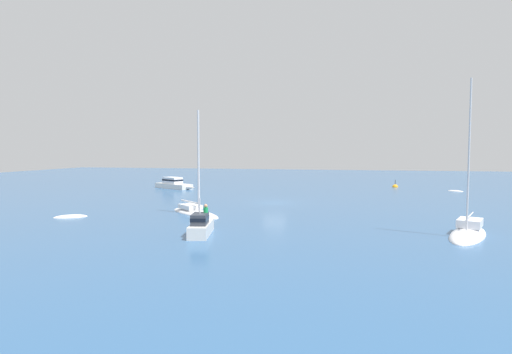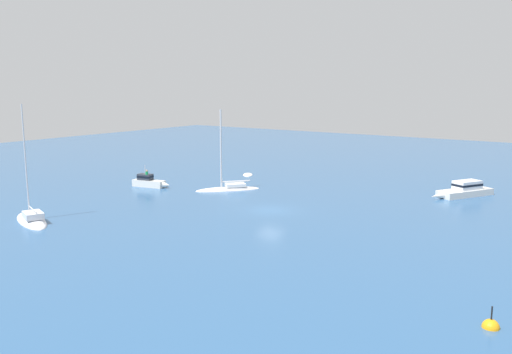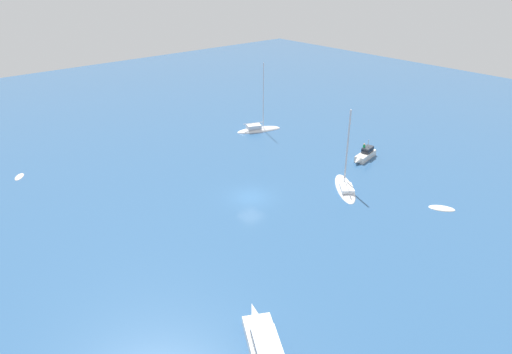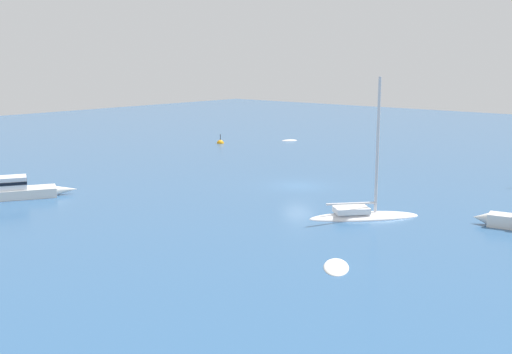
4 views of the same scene
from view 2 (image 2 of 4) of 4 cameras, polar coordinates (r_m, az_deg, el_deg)
name	(u,v)px [view 2 (image 2 of 4)]	position (r m, az deg, el deg)	size (l,w,h in m)	color
ground_plane	(270,210)	(52.10, 1.55, -3.57)	(160.00, 160.00, 0.00)	#2D5684
sailboat	(32,220)	(51.79, -22.83, -4.29)	(7.37, 4.46, 10.91)	white
launch	(150,182)	(65.02, -11.29, -0.50)	(5.07, 2.00, 2.56)	silver
sloop	(228,188)	(62.06, -2.96, -1.21)	(6.40, 7.00, 9.65)	white
motor_cruiser	(464,190)	(62.85, 21.35, -1.31)	(5.17, 7.87, 1.68)	silver
skiff	(248,175)	(72.24, -0.88, 0.22)	(2.59, 2.99, 0.41)	silver
channel_buoy	(491,328)	(30.32, 23.77, -14.50)	(0.88, 0.88, 1.58)	orange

